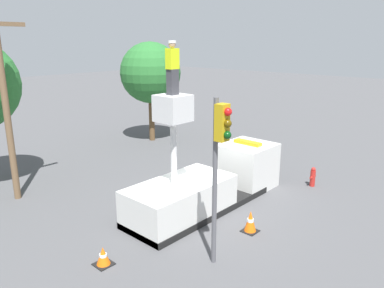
# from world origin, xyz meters

# --- Properties ---
(ground_plane) EXTENTS (120.00, 120.00, 0.00)m
(ground_plane) POSITION_xyz_m (0.00, 0.00, 0.00)
(ground_plane) COLOR #4C4C4F
(bucket_truck) EXTENTS (7.45, 2.15, 4.61)m
(bucket_truck) POSITION_xyz_m (0.55, 0.00, 0.86)
(bucket_truck) COLOR black
(bucket_truck) RESTS_ON ground
(worker) EXTENTS (0.40, 0.26, 1.75)m
(worker) POSITION_xyz_m (-1.39, 0.00, 5.49)
(worker) COLOR #38383D
(worker) RESTS_ON bucket_truck
(traffic_light_pole) EXTENTS (0.34, 0.57, 4.91)m
(traffic_light_pole) POSITION_xyz_m (-2.46, -2.85, 3.49)
(traffic_light_pole) COLOR #515156
(traffic_light_pole) RESTS_ON ground
(fire_hydrant) EXTENTS (0.47, 0.23, 0.89)m
(fire_hydrant) POSITION_xyz_m (5.21, -2.19, 0.44)
(fire_hydrant) COLOR #B2231E
(fire_hydrant) RESTS_ON ground
(traffic_cone_rear) EXTENTS (0.52, 0.52, 0.57)m
(traffic_cone_rear) POSITION_xyz_m (-4.76, -0.42, 0.27)
(traffic_cone_rear) COLOR black
(traffic_cone_rear) RESTS_ON ground
(traffic_cone_curbside) EXTENTS (0.51, 0.51, 0.77)m
(traffic_cone_curbside) POSITION_xyz_m (-0.19, -2.48, 0.37)
(traffic_cone_curbside) COLOR black
(traffic_cone_curbside) RESTS_ON ground
(tree_right_bg) EXTENTS (3.83, 3.83, 6.32)m
(tree_right_bg) POSITION_xyz_m (5.79, 9.26, 4.38)
(tree_right_bg) COLOR brown
(tree_right_bg) RESTS_ON ground
(utility_pole) EXTENTS (2.20, 0.26, 7.56)m
(utility_pole) POSITION_xyz_m (-4.36, 6.29, 4.09)
(utility_pole) COLOR brown
(utility_pole) RESTS_ON ground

